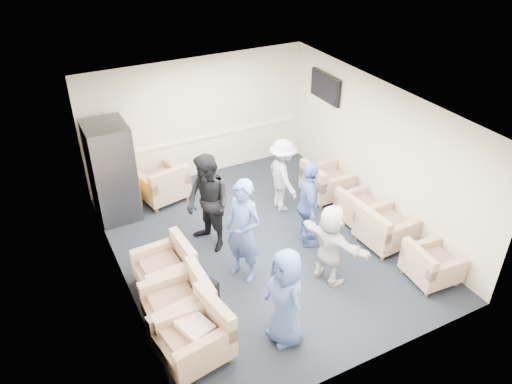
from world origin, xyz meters
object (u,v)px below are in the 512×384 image
person_mid_right (308,205)px  person_front_left (286,298)px  person_back_right (283,175)px  armchair_right_midfar (358,210)px  person_mid_left (243,231)px  armchair_corner (163,185)px  armchair_right_near (429,266)px  person_back_left (208,204)px  armchair_left_near (196,336)px  vending_machine (112,171)px  armchair_left_mid (182,306)px  armchair_left_far (168,269)px  person_front_right (330,244)px  armchair_right_far (324,183)px  armchair_right_midnear (383,229)px

person_mid_right → person_front_left: bearing=162.3°
person_back_right → person_mid_right: 1.25m
armchair_right_midfar → person_mid_left: size_ratio=0.43×
armchair_right_midfar → armchair_corner: (-3.10, 2.52, 0.06)m
armchair_right_near → person_back_left: 3.88m
armchair_left_near → armchair_right_near: bearing=76.5°
vending_machine → person_mid_right: 3.83m
armchair_corner → vending_machine: 1.17m
person_back_right → armchair_left_mid: bearing=129.6°
armchair_left_mid → armchair_left_far: armchair_left_mid is taller
armchair_right_near → person_front_right: (-1.48, 0.79, 0.42)m
person_front_left → person_back_left: person_back_left is taller
person_back_right → person_mid_left: bearing=137.2°
person_mid_left → person_back_left: (-0.19, 1.02, -0.00)m
armchair_right_far → vending_machine: vending_machine is taller
armchair_right_midfar → person_back_left: size_ratio=0.43×
person_back_left → person_front_right: bearing=23.5°
vending_machine → person_front_left: 4.54m
person_mid_left → armchair_left_far: bearing=-132.9°
person_mid_right → person_back_right: bearing=13.8°
armchair_left_near → armchair_left_far: armchair_left_near is taller
armchair_right_far → vending_machine: size_ratio=0.44×
armchair_right_midfar → person_mid_left: 2.75m
vending_machine → person_mid_right: (2.85, -2.55, -0.14)m
armchair_right_near → person_front_right: person_front_right is taller
armchair_right_midnear → person_back_left: 3.20m
armchair_right_far → person_back_left: (-2.78, -0.43, 0.58)m
armchair_right_far → armchair_right_midfar: bearing=-175.3°
armchair_right_midfar → person_mid_right: person_mid_right is taller
armchair_right_midfar → person_back_right: person_back_right is taller
armchair_right_midfar → person_front_left: 3.35m
person_back_right → armchair_corner: bearing=59.9°
armchair_right_midnear → person_mid_left: bearing=78.2°
armchair_right_midfar → armchair_right_far: (-0.07, 1.08, 0.04)m
armchair_left_near → person_back_right: person_back_right is taller
armchair_left_far → vending_machine: size_ratio=0.46×
person_front_left → armchair_right_midnear: bearing=110.5°
armchair_right_near → person_front_left: person_front_left is taller
armchair_left_far → vending_machine: (-0.23, 2.47, 0.64)m
person_front_left → person_back_left: bearing=-179.1°
armchair_right_near → armchair_right_midfar: 1.89m
armchair_right_midnear → person_mid_left: size_ratio=0.49×
armchair_right_midnear → person_front_right: 1.50m
armchair_left_near → person_mid_right: size_ratio=0.63×
armchair_left_near → armchair_left_far: size_ratio=1.18×
armchair_right_far → person_front_right: 2.61m
person_mid_right → armchair_right_midnear: bearing=-96.8°
armchair_right_near → armchair_corner: armchair_corner is taller
vending_machine → person_front_left: bearing=-72.6°
person_front_left → person_front_right: person_front_left is taller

